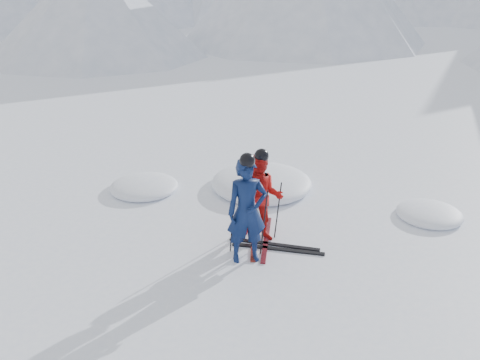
# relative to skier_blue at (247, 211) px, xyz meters

# --- Properties ---
(ground) EXTENTS (160.00, 160.00, 0.00)m
(ground) POSITION_rel_skier_blue_xyz_m (1.28, 0.43, -0.94)
(ground) COLOR white
(ground) RESTS_ON ground
(skier_blue) EXTENTS (0.81, 0.70, 1.89)m
(skier_blue) POSITION_rel_skier_blue_xyz_m (0.00, 0.00, 0.00)
(skier_blue) COLOR #0B1A43
(skier_blue) RESTS_ON ground
(skier_red) EXTENTS (0.92, 0.77, 1.71)m
(skier_red) POSITION_rel_skier_blue_xyz_m (0.08, 0.75, -0.09)
(skier_red) COLOR red
(skier_red) RESTS_ON ground
(pole_blue_left) EXTENTS (0.12, 0.09, 1.26)m
(pole_blue_left) POSITION_rel_skier_blue_xyz_m (-0.30, 0.15, -0.31)
(pole_blue_left) COLOR black
(pole_blue_left) RESTS_ON ground
(pole_blue_right) EXTENTS (0.12, 0.07, 1.26)m
(pole_blue_right) POSITION_rel_skier_blue_xyz_m (0.25, 0.25, -0.31)
(pole_blue_right) COLOR black
(pole_blue_right) RESTS_ON ground
(pole_red_left) EXTENTS (0.12, 0.09, 1.14)m
(pole_red_left) POSITION_rel_skier_blue_xyz_m (-0.22, 1.00, -0.38)
(pole_red_left) COLOR black
(pole_red_left) RESTS_ON ground
(pole_red_right) EXTENTS (0.12, 0.08, 1.14)m
(pole_red_right) POSITION_rel_skier_blue_xyz_m (0.38, 0.90, -0.38)
(pole_red_right) COLOR black
(pole_red_right) RESTS_ON ground
(ski_worn_left) EXTENTS (0.42, 1.68, 0.03)m
(ski_worn_left) POSITION_rel_skier_blue_xyz_m (-0.04, 0.75, -0.93)
(ski_worn_left) COLOR black
(ski_worn_left) RESTS_ON ground
(ski_worn_right) EXTENTS (0.31, 1.70, 0.03)m
(ski_worn_right) POSITION_rel_skier_blue_xyz_m (0.20, 0.75, -0.93)
(ski_worn_right) COLOR black
(ski_worn_right) RESTS_ON ground
(ski_loose_a) EXTENTS (1.70, 0.10, 0.03)m
(ski_loose_a) POSITION_rel_skier_blue_xyz_m (0.38, 0.59, -0.93)
(ski_loose_a) COLOR black
(ski_loose_a) RESTS_ON ground
(ski_loose_b) EXTENTS (1.70, 0.14, 0.03)m
(ski_loose_b) POSITION_rel_skier_blue_xyz_m (0.48, 0.44, -0.93)
(ski_loose_b) COLOR black
(ski_loose_b) RESTS_ON ground
(snow_lumps) EXTENTS (7.71, 2.74, 0.51)m
(snow_lumps) POSITION_rel_skier_blue_xyz_m (-0.45, 2.87, -0.94)
(snow_lumps) COLOR white
(snow_lumps) RESTS_ON ground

